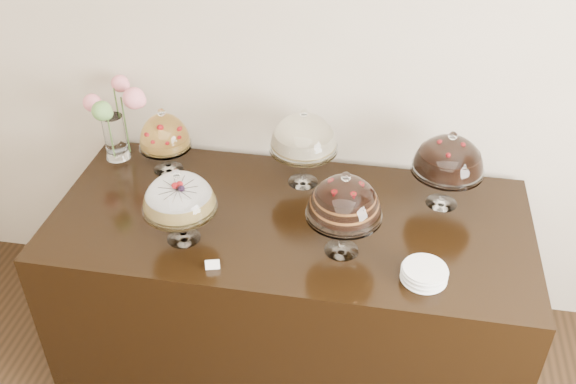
% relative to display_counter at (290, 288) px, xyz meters
% --- Properties ---
extents(wall_back, '(5.00, 0.04, 3.00)m').
position_rel_display_counter_xyz_m(wall_back, '(0.26, 0.55, 1.05)').
color(wall_back, beige).
rests_on(wall_back, ground).
extents(display_counter, '(2.20, 1.00, 0.90)m').
position_rel_display_counter_xyz_m(display_counter, '(0.00, 0.00, 0.00)').
color(display_counter, black).
rests_on(display_counter, ground).
extents(cake_stand_sugar_sponge, '(0.32, 0.32, 0.36)m').
position_rel_display_counter_xyz_m(cake_stand_sugar_sponge, '(-0.44, -0.23, 0.68)').
color(cake_stand_sugar_sponge, white).
rests_on(cake_stand_sugar_sponge, display_counter).
extents(cake_stand_choco_layer, '(0.32, 0.32, 0.40)m').
position_rel_display_counter_xyz_m(cake_stand_choco_layer, '(0.26, -0.19, 0.72)').
color(cake_stand_choco_layer, white).
rests_on(cake_stand_choco_layer, display_counter).
extents(cake_stand_cheesecake, '(0.33, 0.33, 0.41)m').
position_rel_display_counter_xyz_m(cake_stand_cheesecake, '(0.01, 0.30, 0.72)').
color(cake_stand_cheesecake, white).
rests_on(cake_stand_cheesecake, display_counter).
extents(cake_stand_dark_choco, '(0.33, 0.33, 0.39)m').
position_rel_display_counter_xyz_m(cake_stand_dark_choco, '(0.69, 0.24, 0.70)').
color(cake_stand_dark_choco, white).
rests_on(cake_stand_dark_choco, display_counter).
extents(cake_stand_fruit_tart, '(0.26, 0.26, 0.35)m').
position_rel_display_counter_xyz_m(cake_stand_fruit_tart, '(-0.68, 0.29, 0.66)').
color(cake_stand_fruit_tart, white).
rests_on(cake_stand_fruit_tart, display_counter).
extents(flower_vase, '(0.33, 0.33, 0.41)m').
position_rel_display_counter_xyz_m(flower_vase, '(-0.96, 0.35, 0.70)').
color(flower_vase, white).
rests_on(flower_vase, display_counter).
extents(plate_stack, '(0.18, 0.18, 0.06)m').
position_rel_display_counter_xyz_m(plate_stack, '(0.61, -0.31, 0.48)').
color(plate_stack, white).
rests_on(plate_stack, display_counter).
extents(price_card_left, '(0.06, 0.03, 0.04)m').
position_rel_display_counter_xyz_m(price_card_left, '(-0.26, -0.40, 0.47)').
color(price_card_left, white).
rests_on(price_card_left, display_counter).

